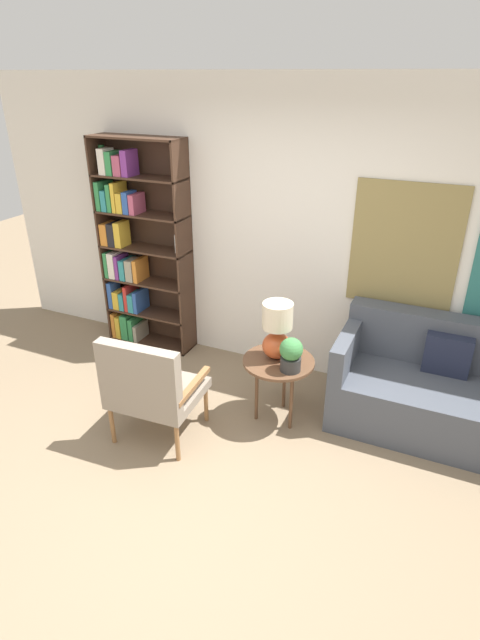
% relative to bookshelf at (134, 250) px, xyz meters
% --- Properties ---
extents(ground_plane, '(14.00, 14.00, 0.00)m').
position_rel_bookshelf_xyz_m(ground_plane, '(1.57, -1.85, -1.04)').
color(ground_plane, '#847056').
extents(wall_back, '(6.40, 0.08, 2.70)m').
position_rel_bookshelf_xyz_m(wall_back, '(1.62, 0.18, 0.31)').
color(wall_back, white).
rests_on(wall_back, ground_plane).
extents(bookshelf, '(0.95, 0.30, 2.15)m').
position_rel_bookshelf_xyz_m(bookshelf, '(0.00, 0.00, 0.00)').
color(bookshelf, '#422B1E').
rests_on(bookshelf, ground_plane).
extents(armchair, '(0.70, 0.64, 0.93)m').
position_rel_bookshelf_xyz_m(armchair, '(1.06, -1.39, -0.52)').
color(armchair, olive).
rests_on(armchair, ground_plane).
extents(couch, '(1.67, 0.84, 0.90)m').
position_rel_bookshelf_xyz_m(couch, '(3.11, -0.26, -0.70)').
color(couch, '#474C56').
rests_on(couch, ground_plane).
extents(side_table, '(0.59, 0.59, 0.57)m').
position_rel_bookshelf_xyz_m(side_table, '(1.86, -0.71, -0.52)').
color(side_table, brown).
rests_on(side_table, ground_plane).
extents(table_lamp, '(0.24, 0.24, 0.48)m').
position_rel_bookshelf_xyz_m(table_lamp, '(1.82, -0.67, -0.22)').
color(table_lamp, '#C65128').
rests_on(table_lamp, side_table).
extents(potted_plant, '(0.18, 0.18, 0.28)m').
position_rel_bookshelf_xyz_m(potted_plant, '(1.99, -0.81, -0.32)').
color(potted_plant, '#2D2D2D').
rests_on(potted_plant, side_table).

